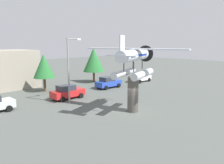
# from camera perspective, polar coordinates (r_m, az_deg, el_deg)

# --- Properties ---
(ground_plane) EXTENTS (140.00, 140.00, 0.00)m
(ground_plane) POSITION_cam_1_polar(r_m,az_deg,el_deg) (23.12, 5.28, -7.48)
(ground_plane) COLOR #515651
(display_pedestal) EXTENTS (1.10, 1.10, 3.56)m
(display_pedestal) POSITION_cam_1_polar(r_m,az_deg,el_deg) (22.64, 5.35, -3.17)
(display_pedestal) COLOR #4C4742
(display_pedestal) RESTS_ON ground
(floatplane_monument) EXTENTS (7.20, 10.20, 4.00)m
(floatplane_monument) POSITION_cam_1_polar(r_m,az_deg,el_deg) (22.23, 5.62, 5.59)
(floatplane_monument) COLOR silver
(floatplane_monument) RESTS_ON display_pedestal
(car_mid_red) EXTENTS (4.20, 2.02, 1.76)m
(car_mid_red) POSITION_cam_1_polar(r_m,az_deg,el_deg) (28.34, -11.30, -2.48)
(car_mid_red) COLOR red
(car_mid_red) RESTS_ON ground
(car_far_blue) EXTENTS (4.20, 2.02, 1.76)m
(car_far_blue) POSITION_cam_1_polar(r_m,az_deg,el_deg) (34.36, -0.96, -0.07)
(car_far_blue) COLOR #2847B7
(car_far_blue) RESTS_ON ground
(car_distant_white) EXTENTS (4.20, 2.02, 1.76)m
(car_distant_white) POSITION_cam_1_polar(r_m,az_deg,el_deg) (39.96, 7.26, 1.29)
(car_distant_white) COLOR white
(car_distant_white) RESTS_ON ground
(streetlight_primary) EXTENTS (1.84, 0.28, 7.45)m
(streetlight_primary) POSITION_cam_1_polar(r_m,az_deg,el_deg) (25.90, -10.72, 4.15)
(streetlight_primary) COLOR gray
(streetlight_primary) RESTS_ON ground
(tree_east) EXTENTS (2.99, 2.99, 5.31)m
(tree_east) POSITION_cam_1_polar(r_m,az_deg,el_deg) (32.99, -17.01, 3.88)
(tree_east) COLOR brown
(tree_east) RESTS_ON ground
(tree_center_back) EXTENTS (3.68, 3.68, 5.99)m
(tree_center_back) POSITION_cam_1_polar(r_m,az_deg,el_deg) (39.18, -4.71, 5.65)
(tree_center_back) COLOR brown
(tree_center_back) RESTS_ON ground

